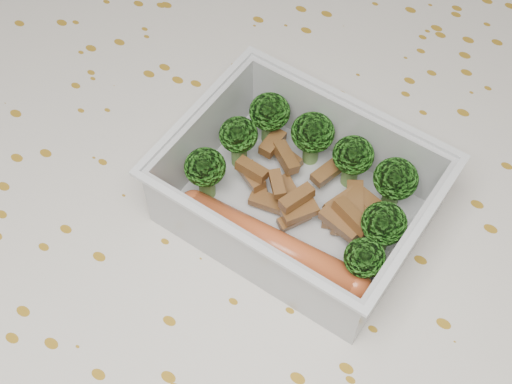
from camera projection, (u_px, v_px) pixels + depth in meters
The scene contains 6 objects.
dining_table at pixel (258, 278), 0.56m from camera, with size 1.40×0.90×0.75m.
tablecloth at pixel (258, 247), 0.52m from camera, with size 1.46×0.96×0.19m.
lunch_container at pixel (298, 198), 0.47m from camera, with size 0.17×0.14×0.06m.
broccoli_florets at pixel (316, 168), 0.47m from camera, with size 0.15×0.10×0.04m.
meat_pile at pixel (310, 194), 0.48m from camera, with size 0.10×0.06×0.03m.
sausage at pixel (272, 245), 0.46m from camera, with size 0.14×0.03×0.02m.
Camera 1 is at (0.13, -0.21, 1.17)m, focal length 50.00 mm.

